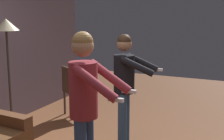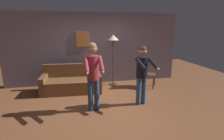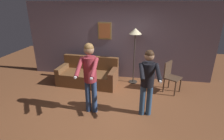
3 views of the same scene
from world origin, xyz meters
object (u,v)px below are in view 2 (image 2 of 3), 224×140
Objects in this scene: torchiere_lamp at (113,42)px; couch at (72,83)px; dining_chair_distant at (147,72)px; person_standing_right at (142,70)px; person_standing_left at (93,71)px.

couch is at bearing -166.19° from torchiere_lamp.
person_standing_right is at bearing -118.18° from dining_chair_distant.
dining_chair_distant is (0.72, 1.35, -0.44)m from person_standing_right.
person_standing_right is 1.59m from dining_chair_distant.
torchiere_lamp reaches higher than dining_chair_distant.
person_standing_right is at bearing -37.65° from couch.
person_standing_left is (-0.92, -1.90, -0.52)m from torchiere_lamp.
couch is at bearing 109.78° from person_standing_left.
torchiere_lamp reaches higher than person_standing_right.
couch is 1.99m from torchiere_lamp.
person_standing_right is (1.32, 0.10, -0.08)m from person_standing_left.
person_standing_right is 1.74× the size of dining_chair_distant.
couch is 2.46m from person_standing_right.
torchiere_lamp is 2.17m from person_standing_left.
person_standing_left is at bearing -144.64° from dining_chair_distant.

